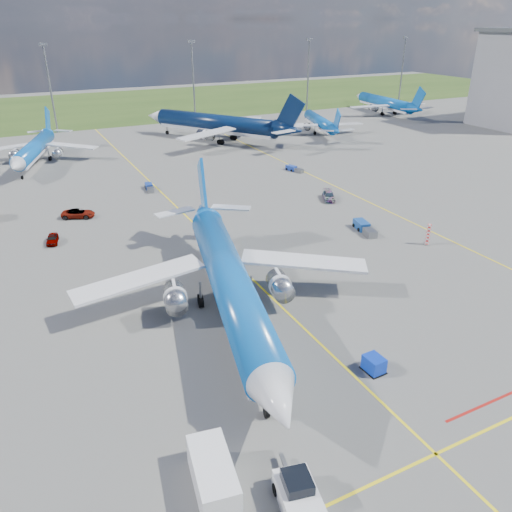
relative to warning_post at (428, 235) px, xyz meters
name	(u,v)px	position (x,y,z in m)	size (l,w,h in m)	color
ground	(294,318)	(-26.00, -8.00, -1.50)	(400.00, 400.00, 0.00)	#585855
grass_strip	(74,109)	(-26.00, 142.00, -1.50)	(400.00, 80.00, 0.01)	#2D4719
taxiway_lines	(200,228)	(-25.83, 19.70, -1.49)	(60.25, 160.00, 0.02)	yellow
floodlight_masts	(126,81)	(-16.00, 102.00, 11.06)	(202.20, 0.50, 22.70)	slate
warning_post	(428,235)	(0.00, 0.00, 0.00)	(0.50, 0.50, 3.00)	red
bg_jet_nnw	(37,164)	(-44.08, 69.86, -1.50)	(27.12, 35.59, 9.32)	#0C55AC
bg_jet_n	(217,141)	(-0.99, 73.02, -1.50)	(36.57, 48.00, 12.57)	#07193A
bg_jet_ne	(320,133)	(28.11, 69.76, -1.50)	(24.31, 31.91, 8.36)	#0C55AC
bg_jet_ene	(384,114)	(63.81, 85.83, -1.50)	(29.25, 38.39, 10.06)	#0C55AC
main_airliner	(231,316)	(-31.67, -4.72, -1.50)	(34.10, 44.75, 11.72)	#0C55AC
pushback_tug	(299,498)	(-37.04, -27.34, -0.62)	(3.30, 6.54, 2.17)	silver
uld_container	(374,364)	(-24.05, -18.50, -0.78)	(1.44, 1.80, 1.44)	#0C2FB1
service_van	(213,476)	(-41.35, -23.62, -0.26)	(2.48, 5.63, 2.48)	white
service_car_a	(52,239)	(-46.06, 23.74, -0.89)	(1.45, 3.60, 1.23)	#999999
service_car_b	(78,213)	(-41.29, 32.26, -0.81)	(2.30, 4.99, 1.39)	#999999
service_car_c	(329,196)	(-1.45, 21.78, -0.81)	(1.92, 4.73, 1.37)	#999999
baggage_tug_w	(364,228)	(-4.75, 7.73, -0.93)	(2.58, 5.61, 1.22)	navy
baggage_tug_c	(149,187)	(-27.46, 41.09, -1.05)	(1.74, 4.37, 0.95)	navy
baggage_tug_e	(294,169)	(2.39, 39.99, -1.05)	(2.19, 4.39, 0.95)	navy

